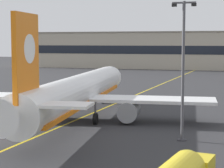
{
  "coord_description": "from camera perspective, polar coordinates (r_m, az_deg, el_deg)",
  "views": [
    {
      "loc": [
        18.28,
        -34.92,
        9.36
      ],
      "look_at": [
        3.44,
        13.59,
        4.34
      ],
      "focal_mm": 69.13,
      "sensor_mm": 36.0,
      "label": 1
    }
  ],
  "objects": [
    {
      "name": "ground_plane",
      "position": [
        40.51,
        -10.43,
        -7.8
      ],
      "size": [
        400.0,
        400.0,
        0.0
      ],
      "primitive_type": "plane",
      "color": "#2D2D30"
    },
    {
      "name": "airliner_foreground",
      "position": [
        50.82,
        -4.61,
        -1.14
      ],
      "size": [
        32.34,
        41.5,
        11.65
      ],
      "color": "white",
      "rests_on": "ground"
    },
    {
      "name": "apron_lamp_post",
      "position": [
        40.82,
        9.38,
        2.04
      ],
      "size": [
        2.24,
        0.9,
        13.07
      ],
      "color": "#515156",
      "rests_on": "ground"
    },
    {
      "name": "taxiway_centreline",
      "position": [
        68.09,
        1.27,
        -2.25
      ],
      "size": [
        7.45,
        179.87,
        0.01
      ],
      "primitive_type": "cube",
      "rotation": [
        0.0,
        0.0,
        -0.04
      ],
      "color": "yellow",
      "rests_on": "ground"
    },
    {
      "name": "terminal_building",
      "position": [
        149.53,
        7.29,
        4.46
      ],
      "size": [
        111.66,
        12.4,
        12.73
      ],
      "color": "#B2A893",
      "rests_on": "ground"
    },
    {
      "name": "safety_cone_by_nose_gear",
      "position": [
        66.77,
        1.48,
        -2.19
      ],
      "size": [
        0.44,
        0.44,
        0.55
      ],
      "color": "orange",
      "rests_on": "ground"
    }
  ]
}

